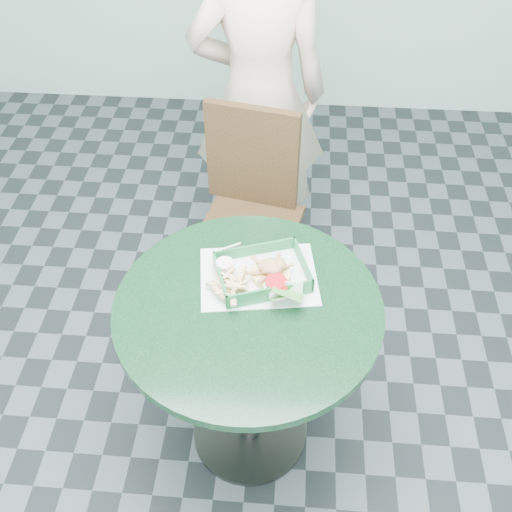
# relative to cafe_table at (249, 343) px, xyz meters

# --- Properties ---
(floor) EXTENTS (4.00, 5.00, 0.02)m
(floor) POSITION_rel_cafe_table_xyz_m (0.00, 0.00, -0.58)
(floor) COLOR #303335
(floor) RESTS_ON ground
(cafe_table) EXTENTS (0.82, 0.82, 0.75)m
(cafe_table) POSITION_rel_cafe_table_xyz_m (0.00, 0.00, 0.00)
(cafe_table) COLOR #373738
(cafe_table) RESTS_ON floor
(dining_chair) EXTENTS (0.39, 0.39, 0.93)m
(dining_chair) POSITION_rel_cafe_table_xyz_m (-0.06, 0.77, -0.05)
(dining_chair) COLOR #482414
(dining_chair) RESTS_ON floor
(diner_person) EXTENTS (0.69, 0.49, 1.80)m
(diner_person) POSITION_rel_cafe_table_xyz_m (-0.05, 1.13, 0.32)
(diner_person) COLOR beige
(diner_person) RESTS_ON floor
(placemat) EXTENTS (0.40, 0.32, 0.00)m
(placemat) POSITION_rel_cafe_table_xyz_m (0.02, 0.12, 0.17)
(placemat) COLOR white
(placemat) RESTS_ON cafe_table
(food_basket) EXTENTS (0.27, 0.20, 0.06)m
(food_basket) POSITION_rel_cafe_table_xyz_m (0.03, 0.11, 0.19)
(food_basket) COLOR #1D6C39
(food_basket) RESTS_ON placemat
(crab_sandwich) EXTENTS (0.12, 0.12, 0.07)m
(crab_sandwich) POSITION_rel_cafe_table_xyz_m (0.06, 0.10, 0.22)
(crab_sandwich) COLOR #F0D26F
(crab_sandwich) RESTS_ON food_basket
(fries_pile) EXTENTS (0.11, 0.12, 0.04)m
(fries_pile) POSITION_rel_cafe_table_xyz_m (-0.08, 0.07, 0.21)
(fries_pile) COLOR #D7B677
(fries_pile) RESTS_ON food_basket
(sauce_ramekin) EXTENTS (0.06, 0.06, 0.03)m
(sauce_ramekin) POSITION_rel_cafe_table_xyz_m (-0.08, 0.15, 0.22)
(sauce_ramekin) COLOR silver
(sauce_ramekin) RESTS_ON food_basket
(garnish_cup) EXTENTS (0.12, 0.11, 0.05)m
(garnish_cup) POSITION_rel_cafe_table_xyz_m (0.07, 0.02, 0.21)
(garnish_cup) COLOR white
(garnish_cup) RESTS_ON food_basket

